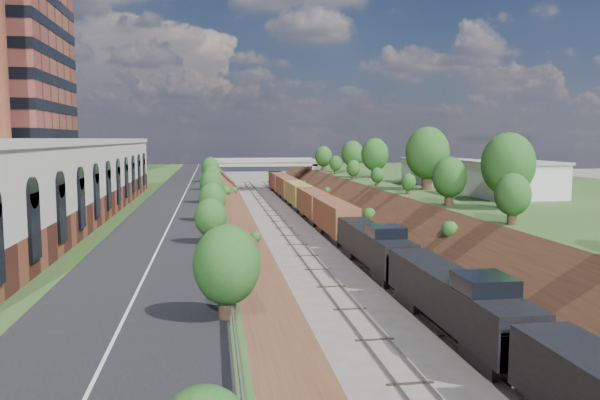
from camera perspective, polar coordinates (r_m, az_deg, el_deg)
The scene contains 15 objects.
platform_left at distance 77.69m, azimuth -24.15°, elevation -1.54°, with size 44.00×180.00×5.00m, color #345623.
platform_right at distance 87.34m, azimuth 22.54°, elevation -0.69°, with size 44.00×180.00×5.00m, color #345623.
embankment_left at distance 75.18m, azimuth -7.67°, elevation -3.22°, with size 7.07×180.00×7.07m, color brown.
embankment_right at distance 78.63m, azimuth 8.59°, elevation -2.83°, with size 7.07×180.00×7.07m, color brown.
rail_left_track at distance 75.75m, azimuth -1.30°, elevation -3.03°, with size 1.58×180.00×0.18m, color gray.
rail_right_track at distance 76.58m, azimuth 2.57°, elevation -2.94°, with size 1.58×180.00×0.18m, color gray.
road at distance 74.62m, azimuth -11.19°, elevation 0.56°, with size 8.00×180.00×0.10m, color black.
guardrail at distance 74.30m, azimuth -8.04°, elevation 0.97°, with size 0.10×171.00×0.70m.
commercial_building at distance 54.70m, azimuth -25.51°, elevation 1.77°, with size 14.30×62.30×7.00m.
overpass at distance 136.93m, azimuth -3.52°, elevation 3.03°, with size 24.50×8.30×7.40m.
white_building_near at distance 75.33m, azimuth 19.62°, elevation 1.86°, with size 9.00×12.00×4.00m, color silver.
white_building_far at distance 95.07m, azimuth 13.09°, elevation 2.72°, with size 8.00×10.00×3.60m, color silver.
tree_right_large at distance 61.57m, azimuth 19.63°, elevation 3.23°, with size 5.25×5.25×7.61m.
tree_left_crest at distance 34.57m, azimuth -8.06°, elevation -2.28°, with size 2.45×2.45×3.55m.
freight_train at distance 77.21m, azimuth 2.43°, elevation -1.06°, with size 2.88×132.02×4.55m.
Camera 1 is at (-12.07, -14.21, 11.98)m, focal length 35.00 mm.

